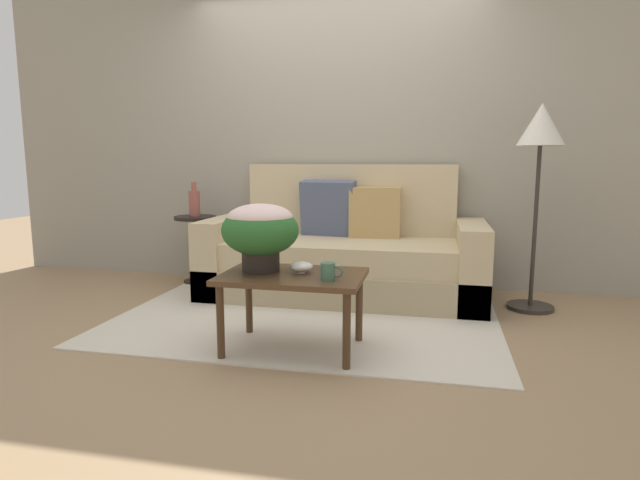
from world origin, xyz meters
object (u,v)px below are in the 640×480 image
Objects in this scene: coffee_mug at (329,271)px; snack_bowl at (301,267)px; coffee_table at (293,284)px; couch at (344,255)px; side_table at (196,237)px; table_vase at (194,202)px; floor_lamp at (540,145)px; potted_plant at (260,229)px.

coffee_mug is 0.93× the size of snack_bowl.
snack_bowl reaches higher than coffee_table.
side_table is at bearing 174.90° from couch.
coffee_table is 0.11m from snack_bowl.
coffee_mug is at bearing -45.55° from table_vase.
coffee_table is at bearing -141.07° from floor_lamp.
coffee_table is 1.94m from side_table.
snack_bowl is (1.34, -1.41, 0.07)m from side_table.
potted_plant is (-0.27, -1.29, 0.37)m from couch.
coffee_table is 2.08m from floor_lamp.
side_table is (-1.36, 0.12, 0.09)m from couch.
side_table is 4.56× the size of snack_bowl.
potted_plant reaches higher than coffee_mug.
potted_plant is 0.32m from snack_bowl.
table_vase is (-1.37, 0.14, 0.40)m from couch.
floor_lamp reaches higher than potted_plant.
couch is at bearing 87.00° from coffee_table.
side_table reaches higher than snack_bowl.
couch is 2.74× the size of coffee_table.
table_vase is at bearing 133.36° from snack_bowl.
table_vase is at bearing 131.82° from coffee_table.
table_vase is at bearing 134.45° from coffee_mug.
couch is 1.32m from coffee_table.
couch is at bearing 88.85° from snack_bowl.
coffee_table is at bearing -48.18° from table_vase.
table_vase reaches higher than coffee_table.
coffee_mug reaches higher than snack_bowl.
coffee_mug reaches higher than coffee_table.
table_vase is at bearing 174.25° from couch.
side_table is 4.88× the size of coffee_mug.
side_table is at bearing 134.60° from coffee_mug.
floor_lamp is at bearing 38.93° from coffee_table.
coffee_table is 6.51× the size of coffee_mug.
table_vase is at bearing 116.88° from side_table.
couch reaches higher than side_table.
coffee_mug is 2.20m from table_vase.
couch reaches higher than snack_bowl.
potted_plant is 1.80m from table_vase.
snack_bowl is at bearing -91.15° from couch.
snack_bowl is (-1.45, -1.17, -0.71)m from floor_lamp.
floor_lamp reaches higher than couch.
coffee_mug is at bearing -24.84° from coffee_table.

